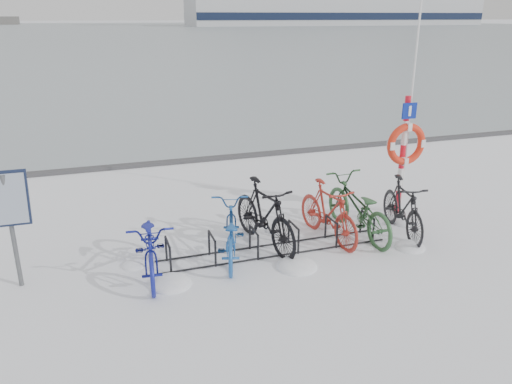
% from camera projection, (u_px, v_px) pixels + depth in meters
% --- Properties ---
extents(ground, '(900.00, 900.00, 0.00)m').
position_uv_depth(ground, '(274.00, 251.00, 8.57)').
color(ground, white).
rests_on(ground, ground).
extents(ice_sheet, '(400.00, 298.00, 0.02)m').
position_uv_depth(ice_sheet, '(91.00, 29.00, 147.13)').
color(ice_sheet, '#98A5AC').
rests_on(ice_sheet, ground).
extents(quay_edge, '(400.00, 0.25, 0.10)m').
position_uv_depth(quay_edge, '(200.00, 160.00, 13.82)').
color(quay_edge, '#3F3F42').
rests_on(quay_edge, ground).
extents(bike_rack, '(4.00, 0.48, 0.46)m').
position_uv_depth(bike_rack, '(274.00, 242.00, 8.50)').
color(bike_rack, black).
rests_on(bike_rack, ground).
extents(info_board, '(0.60, 0.24, 1.79)m').
position_uv_depth(info_board, '(7.00, 206.00, 7.03)').
color(info_board, '#595B5E').
rests_on(info_board, ground).
extents(lifebuoy_station, '(0.83, 0.23, 4.33)m').
position_uv_depth(lifebuoy_station, '(406.00, 144.00, 9.71)').
color(lifebuoy_station, red).
rests_on(lifebuoy_station, ground).
extents(bike_0, '(0.84, 1.97, 1.01)m').
position_uv_depth(bike_0, '(151.00, 243.00, 7.69)').
color(bike_0, navy).
rests_on(bike_0, ground).
extents(bike_1, '(1.10, 1.91, 0.95)m').
position_uv_depth(bike_1, '(230.00, 230.00, 8.22)').
color(bike_1, '#1D549F').
rests_on(bike_1, ground).
extents(bike_2, '(0.94, 2.06, 1.20)m').
position_uv_depth(bike_2, '(264.00, 213.00, 8.62)').
color(bike_2, black).
rests_on(bike_2, ground).
extents(bike_3, '(0.75, 1.84, 1.08)m').
position_uv_depth(bike_3, '(328.00, 210.00, 8.90)').
color(bike_3, '#A92A20').
rests_on(bike_3, ground).
extents(bike_4, '(0.84, 2.12, 1.10)m').
position_uv_depth(bike_4, '(358.00, 206.00, 9.09)').
color(bike_4, '#2C552F').
rests_on(bike_4, ground).
extents(bike_5, '(0.83, 1.84, 1.07)m').
position_uv_depth(bike_5, '(403.00, 206.00, 9.11)').
color(bike_5, black).
rests_on(bike_5, ground).
extents(snow_drifts, '(5.60, 1.97, 0.23)m').
position_uv_depth(snow_drifts, '(291.00, 255.00, 8.41)').
color(snow_drifts, white).
rests_on(snow_drifts, ground).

